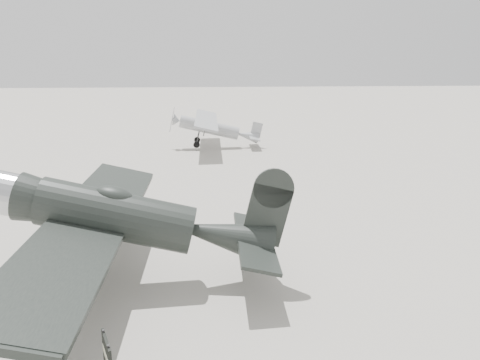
# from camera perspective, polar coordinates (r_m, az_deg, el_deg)

# --- Properties ---
(ground) EXTENTS (160.00, 160.00, 0.00)m
(ground) POSITION_cam_1_polar(r_m,az_deg,el_deg) (20.15, -2.35, -5.51)
(ground) COLOR #9D968C
(ground) RESTS_ON ground
(lowwing_monoplane) EXTENTS (9.18, 12.72, 4.14)m
(lowwing_monoplane) POSITION_cam_1_polar(r_m,az_deg,el_deg) (14.84, -13.10, -4.72)
(lowwing_monoplane) COLOR black
(lowwing_monoplane) RESTS_ON ground
(highwing_monoplane) EXTENTS (6.87, 9.60, 2.75)m
(highwing_monoplane) POSITION_cam_1_polar(r_m,az_deg,el_deg) (35.97, -3.31, 6.65)
(highwing_monoplane) COLOR #929496
(highwing_monoplane) RESTS_ON ground
(sign_board) EXTENTS (0.39, 0.87, 1.31)m
(sign_board) POSITION_cam_1_polar(r_m,az_deg,el_deg) (11.19, -15.85, -20.21)
(sign_board) COLOR #333333
(sign_board) RESTS_ON ground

